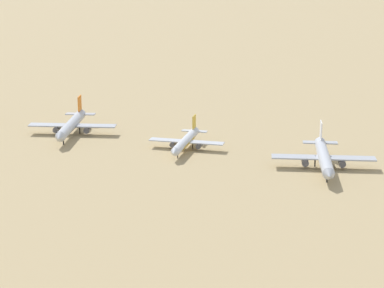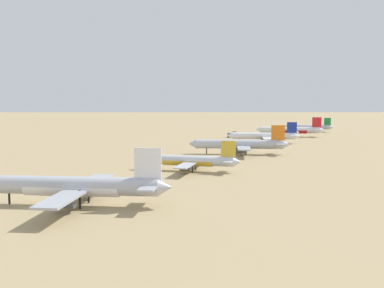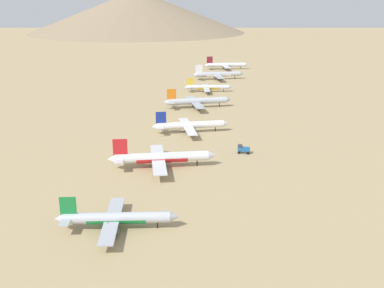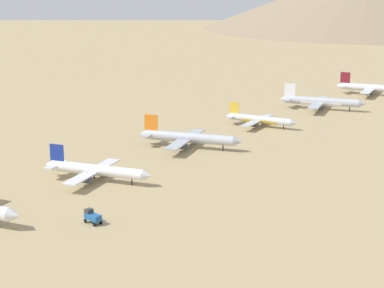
% 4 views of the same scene
% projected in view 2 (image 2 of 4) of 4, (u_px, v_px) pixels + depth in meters
% --- Properties ---
extents(ground_plane, '(1891.29, 1891.29, 0.00)m').
position_uv_depth(ground_plane, '(235.00, 154.00, 184.96)').
color(ground_plane, tan).
extents(parked_jet_0, '(37.07, 30.01, 10.72)m').
position_uv_depth(parked_jet_0, '(308.00, 127.00, 324.79)').
color(parked_jet_0, '#B2B7C1').
rests_on(parked_jet_0, ground).
extents(parked_jet_1, '(44.11, 35.88, 12.72)m').
position_uv_depth(parked_jet_1, '(291.00, 130.00, 278.50)').
color(parked_jet_1, silver).
rests_on(parked_jet_1, ground).
extents(parked_jet_2, '(39.96, 32.62, 11.53)m').
position_uv_depth(parked_jet_2, '(265.00, 136.00, 234.21)').
color(parked_jet_2, white).
rests_on(parked_jet_2, ground).
extents(parked_jet_3, '(43.25, 35.36, 12.50)m').
position_uv_depth(parked_jet_3, '(240.00, 144.00, 183.58)').
color(parked_jet_3, '#B2B7C1').
rests_on(parked_jet_3, ground).
extents(parked_jet_4, '(34.90, 28.27, 10.09)m').
position_uv_depth(parked_jet_4, '(189.00, 161.00, 138.44)').
color(parked_jet_4, silver).
rests_on(parked_jet_4, ground).
extents(parked_jet_5, '(43.74, 35.73, 12.63)m').
position_uv_depth(parked_jet_5, '(74.00, 186.00, 91.63)').
color(parked_jet_5, '#B2B7C1').
rests_on(parked_jet_5, ground).
extents(service_truck, '(5.62, 3.86, 3.90)m').
position_uv_depth(service_truck, '(232.00, 134.00, 271.54)').
color(service_truck, '#1E5999').
rests_on(service_truck, ground).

